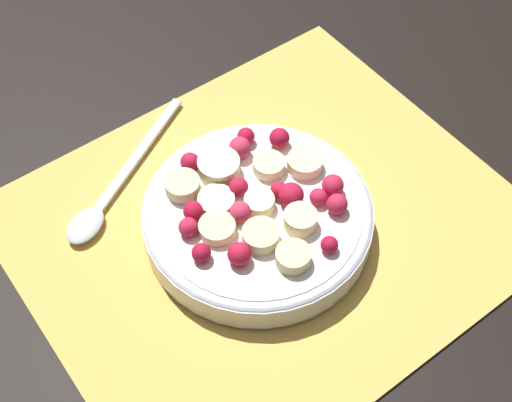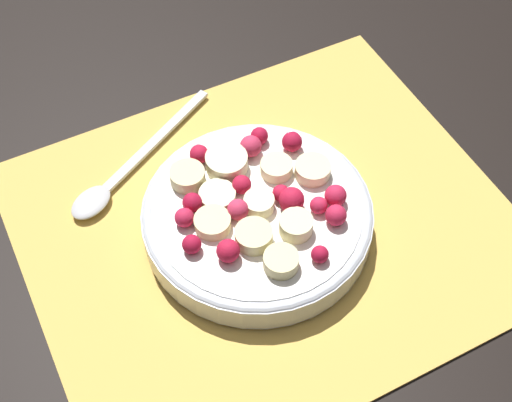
{
  "view_description": "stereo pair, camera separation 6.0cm",
  "coord_description": "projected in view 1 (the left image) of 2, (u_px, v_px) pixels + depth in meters",
  "views": [
    {
      "loc": [
        -0.23,
        -0.29,
        0.53
      ],
      "look_at": [
        -0.01,
        0.0,
        0.04
      ],
      "focal_mm": 50.0,
      "sensor_mm": 36.0,
      "label": 1
    },
    {
      "loc": [
        -0.17,
        -0.32,
        0.53
      ],
      "look_at": [
        -0.01,
        0.0,
        0.04
      ],
      "focal_mm": 50.0,
      "sensor_mm": 36.0,
      "label": 2
    }
  ],
  "objects": [
    {
      "name": "fruit_bowl",
      "position": [
        256.0,
        212.0,
        0.62
      ],
      "size": [
        0.2,
        0.2,
        0.05
      ],
      "color": "silver",
      "rests_on": "placemat"
    },
    {
      "name": "ground_plane",
      "position": [
        267.0,
        225.0,
        0.64
      ],
      "size": [
        3.0,
        3.0,
        0.0
      ],
      "primitive_type": "plane",
      "color": "black"
    },
    {
      "name": "spoon",
      "position": [
        106.0,
        197.0,
        0.65
      ],
      "size": [
        0.18,
        0.11,
        0.01
      ],
      "rotation": [
        0.0,
        0.0,
        3.64
      ],
      "color": "silver",
      "rests_on": "placemat"
    },
    {
      "name": "placemat",
      "position": [
        267.0,
        223.0,
        0.64
      ],
      "size": [
        0.42,
        0.36,
        0.01
      ],
      "color": "#E0B251",
      "rests_on": "ground_plane"
    }
  ]
}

